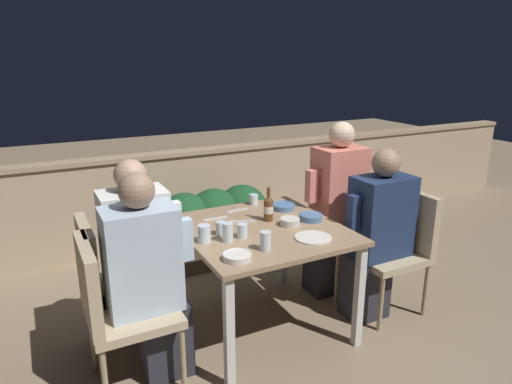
{
  "coord_description": "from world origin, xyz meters",
  "views": [
    {
      "loc": [
        -1.29,
        -2.44,
        1.8
      ],
      "look_at": [
        0.0,
        0.08,
        0.94
      ],
      "focal_mm": 32.0,
      "sensor_mm": 36.0,
      "label": 1
    }
  ],
  "objects_px": {
    "chair_left_near": "(112,302)",
    "person_coral_top": "(335,208)",
    "person_blue_shirt": "(150,279)",
    "person_navy_jumper": "(376,235)",
    "chair_right_near": "(398,240)",
    "beer_bottle": "(268,208)",
    "person_white_polo": "(142,256)",
    "chair_right_far": "(355,222)",
    "chair_left_far": "(109,277)"
  },
  "relations": [
    {
      "from": "chair_left_near",
      "to": "person_coral_top",
      "type": "xyz_separation_m",
      "value": [
        1.73,
        0.37,
        0.15
      ]
    },
    {
      "from": "person_blue_shirt",
      "to": "person_navy_jumper",
      "type": "xyz_separation_m",
      "value": [
        1.57,
        -0.05,
        -0.01
      ]
    },
    {
      "from": "chair_right_near",
      "to": "person_coral_top",
      "type": "height_order",
      "value": "person_coral_top"
    },
    {
      "from": "chair_left_near",
      "to": "beer_bottle",
      "type": "height_order",
      "value": "beer_bottle"
    },
    {
      "from": "person_white_polo",
      "to": "chair_right_far",
      "type": "height_order",
      "value": "person_white_polo"
    },
    {
      "from": "beer_bottle",
      "to": "person_blue_shirt",
      "type": "bearing_deg",
      "value": -163.77
    },
    {
      "from": "person_coral_top",
      "to": "beer_bottle",
      "type": "xyz_separation_m",
      "value": [
        -0.64,
        -0.11,
        0.14
      ]
    },
    {
      "from": "person_blue_shirt",
      "to": "person_coral_top",
      "type": "xyz_separation_m",
      "value": [
        1.52,
        0.37,
        0.06
      ]
    },
    {
      "from": "chair_right_near",
      "to": "chair_left_near",
      "type": "bearing_deg",
      "value": 178.58
    },
    {
      "from": "person_blue_shirt",
      "to": "person_navy_jumper",
      "type": "distance_m",
      "value": 1.57
    },
    {
      "from": "person_coral_top",
      "to": "chair_right_near",
      "type": "bearing_deg",
      "value": -59.09
    },
    {
      "from": "chair_left_far",
      "to": "person_coral_top",
      "type": "distance_m",
      "value": 1.7
    },
    {
      "from": "person_navy_jumper",
      "to": "person_coral_top",
      "type": "height_order",
      "value": "person_coral_top"
    },
    {
      "from": "person_white_polo",
      "to": "person_coral_top",
      "type": "xyz_separation_m",
      "value": [
        1.49,
        0.06,
        0.06
      ]
    },
    {
      "from": "person_white_polo",
      "to": "chair_right_near",
      "type": "xyz_separation_m",
      "value": [
        1.74,
        -0.36,
        -0.09
      ]
    },
    {
      "from": "chair_left_near",
      "to": "person_blue_shirt",
      "type": "relative_size",
      "value": 0.72
    },
    {
      "from": "chair_left_near",
      "to": "chair_right_near",
      "type": "relative_size",
      "value": 1.0
    },
    {
      "from": "person_navy_jumper",
      "to": "person_white_polo",
      "type": "bearing_deg",
      "value": 166.83
    },
    {
      "from": "chair_right_near",
      "to": "beer_bottle",
      "type": "height_order",
      "value": "beer_bottle"
    },
    {
      "from": "person_coral_top",
      "to": "person_white_polo",
      "type": "bearing_deg",
      "value": -177.6
    },
    {
      "from": "chair_left_near",
      "to": "person_white_polo",
      "type": "distance_m",
      "value": 0.4
    },
    {
      "from": "person_coral_top",
      "to": "beer_bottle",
      "type": "relative_size",
      "value": 5.75
    },
    {
      "from": "chair_left_far",
      "to": "person_navy_jumper",
      "type": "bearing_deg",
      "value": -11.65
    },
    {
      "from": "person_navy_jumper",
      "to": "person_coral_top",
      "type": "distance_m",
      "value": 0.43
    },
    {
      "from": "chair_left_near",
      "to": "chair_left_far",
      "type": "height_order",
      "value": "same"
    },
    {
      "from": "person_blue_shirt",
      "to": "person_white_polo",
      "type": "bearing_deg",
      "value": 83.12
    },
    {
      "from": "person_navy_jumper",
      "to": "beer_bottle",
      "type": "xyz_separation_m",
      "value": [
        -0.69,
        0.31,
        0.21
      ]
    },
    {
      "from": "person_white_polo",
      "to": "person_navy_jumper",
      "type": "relative_size",
      "value": 1.02
    },
    {
      "from": "chair_right_near",
      "to": "chair_right_far",
      "type": "bearing_deg",
      "value": 96.71
    },
    {
      "from": "chair_left_far",
      "to": "person_coral_top",
      "type": "bearing_deg",
      "value": 2.11
    },
    {
      "from": "person_blue_shirt",
      "to": "beer_bottle",
      "type": "distance_m",
      "value": 0.94
    },
    {
      "from": "person_white_polo",
      "to": "chair_right_near",
      "type": "relative_size",
      "value": 1.39
    },
    {
      "from": "person_blue_shirt",
      "to": "person_white_polo",
      "type": "relative_size",
      "value": 1.0
    },
    {
      "from": "person_coral_top",
      "to": "chair_right_far",
      "type": "bearing_deg",
      "value": -0.0
    },
    {
      "from": "person_blue_shirt",
      "to": "beer_bottle",
      "type": "relative_size",
      "value": 5.27
    },
    {
      "from": "chair_left_far",
      "to": "chair_right_far",
      "type": "height_order",
      "value": "same"
    },
    {
      "from": "chair_right_far",
      "to": "beer_bottle",
      "type": "bearing_deg",
      "value": -172.27
    },
    {
      "from": "chair_right_far",
      "to": "person_navy_jumper",
      "type": "bearing_deg",
      "value": -110.47
    },
    {
      "from": "person_navy_jumper",
      "to": "chair_left_far",
      "type": "bearing_deg",
      "value": 168.35
    },
    {
      "from": "chair_left_far",
      "to": "beer_bottle",
      "type": "relative_size",
      "value": 3.79
    },
    {
      "from": "chair_left_near",
      "to": "chair_right_far",
      "type": "distance_m",
      "value": 1.97
    },
    {
      "from": "person_navy_jumper",
      "to": "beer_bottle",
      "type": "relative_size",
      "value": 5.19
    },
    {
      "from": "person_white_polo",
      "to": "beer_bottle",
      "type": "height_order",
      "value": "person_white_polo"
    },
    {
      "from": "chair_right_far",
      "to": "person_coral_top",
      "type": "bearing_deg",
      "value": 180.0
    },
    {
      "from": "chair_left_near",
      "to": "chair_left_far",
      "type": "relative_size",
      "value": 1.0
    },
    {
      "from": "person_white_polo",
      "to": "person_navy_jumper",
      "type": "distance_m",
      "value": 1.57
    },
    {
      "from": "person_coral_top",
      "to": "beer_bottle",
      "type": "distance_m",
      "value": 0.66
    },
    {
      "from": "person_navy_jumper",
      "to": "chair_right_far",
      "type": "xyz_separation_m",
      "value": [
        0.16,
        0.42,
        -0.08
      ]
    },
    {
      "from": "chair_left_near",
      "to": "chair_left_far",
      "type": "distance_m",
      "value": 0.31
    },
    {
      "from": "chair_left_far",
      "to": "person_navy_jumper",
      "type": "height_order",
      "value": "person_navy_jumper"
    }
  ]
}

